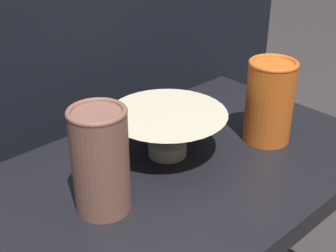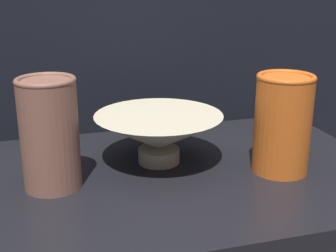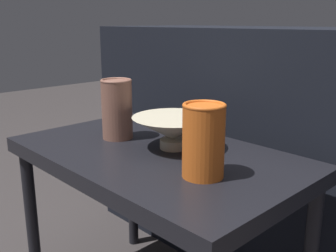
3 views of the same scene
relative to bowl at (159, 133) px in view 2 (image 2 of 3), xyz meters
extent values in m
cube|color=black|center=(-0.02, -0.05, -0.07)|extent=(0.77, 0.46, 0.04)
cylinder|color=black|center=(0.33, 0.15, -0.33)|extent=(0.04, 0.04, 0.47)
cube|color=black|center=(-0.02, 0.48, -0.15)|extent=(1.27, 0.50, 0.81)
cylinder|color=beige|center=(0.00, 0.00, -0.04)|extent=(0.07, 0.07, 0.02)
cone|color=beige|center=(0.00, 0.00, 0.00)|extent=(0.22, 0.22, 0.06)
cylinder|color=brown|center=(-0.18, -0.04, 0.03)|extent=(0.09, 0.09, 0.17)
torus|color=brown|center=(-0.18, -0.04, 0.11)|extent=(0.09, 0.09, 0.01)
cylinder|color=orange|center=(0.18, -0.09, 0.03)|extent=(0.09, 0.09, 0.16)
torus|color=orange|center=(0.18, -0.09, 0.10)|extent=(0.09, 0.09, 0.01)
camera|label=1|loc=(-0.51, -0.54, 0.40)|focal=50.00mm
camera|label=2|loc=(-0.19, -0.72, 0.26)|focal=50.00mm
camera|label=3|loc=(0.70, -0.70, 0.27)|focal=42.00mm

